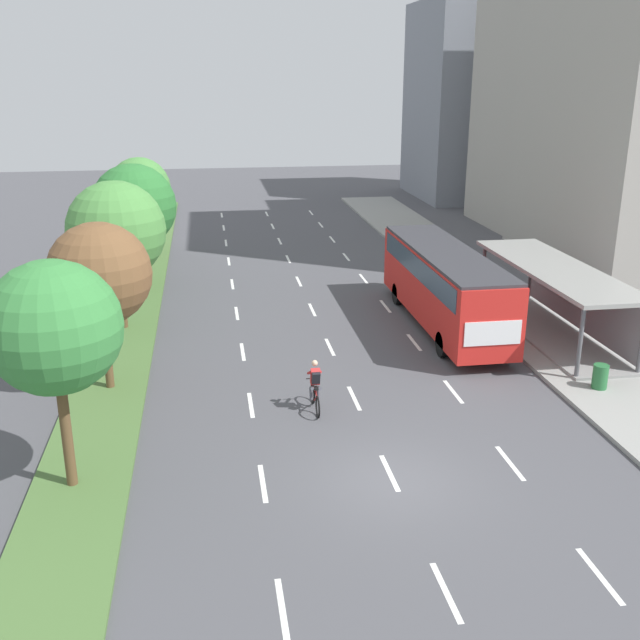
# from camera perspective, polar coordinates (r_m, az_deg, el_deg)

# --- Properties ---
(ground_plane) EXTENTS (140.00, 140.00, 0.00)m
(ground_plane) POSITION_cam_1_polar(r_m,az_deg,el_deg) (20.39, 5.72, -12.34)
(ground_plane) COLOR #4C4C51
(median_strip) EXTENTS (2.60, 52.00, 0.12)m
(median_strip) POSITION_cam_1_polar(r_m,az_deg,el_deg) (38.49, -13.98, 2.40)
(median_strip) COLOR #4C7038
(median_strip) RESTS_ON ground
(sidewalk_right) EXTENTS (4.50, 52.00, 0.15)m
(sidewalk_right) POSITION_cam_1_polar(r_m,az_deg,el_deg) (40.74, 11.42, 3.50)
(sidewalk_right) COLOR gray
(sidewalk_right) RESTS_ON ground
(lane_divider_left) EXTENTS (0.14, 46.56, 0.01)m
(lane_divider_left) POSITION_cam_1_polar(r_m,az_deg,el_deg) (36.21, -6.67, 1.73)
(lane_divider_left) COLOR white
(lane_divider_left) RESTS_ON ground
(lane_divider_center) EXTENTS (0.14, 46.56, 0.01)m
(lane_divider_center) POSITION_cam_1_polar(r_m,az_deg,el_deg) (36.49, -1.17, 1.99)
(lane_divider_center) COLOR white
(lane_divider_center) RESTS_ON ground
(lane_divider_right) EXTENTS (0.14, 46.56, 0.01)m
(lane_divider_right) POSITION_cam_1_polar(r_m,az_deg,el_deg) (37.10, 4.20, 2.22)
(lane_divider_right) COLOR white
(lane_divider_right) RESTS_ON ground
(bus_shelter) EXTENTS (2.90, 10.27, 2.86)m
(bus_shelter) POSITION_cam_1_polar(r_m,az_deg,el_deg) (31.73, 18.07, 1.99)
(bus_shelter) COLOR gray
(bus_shelter) RESTS_ON sidewalk_right
(bus) EXTENTS (2.54, 11.29, 3.37)m
(bus) POSITION_cam_1_polar(r_m,az_deg,el_deg) (31.78, 9.63, 3.06)
(bus) COLOR red
(bus) RESTS_ON ground
(cyclist) EXTENTS (0.46, 1.82, 1.71)m
(cyclist) POSITION_cam_1_polar(r_m,az_deg,el_deg) (23.84, -0.37, -5.29)
(cyclist) COLOR black
(cyclist) RESTS_ON ground
(median_tree_nearest) EXTENTS (3.41, 3.41, 6.09)m
(median_tree_nearest) POSITION_cam_1_polar(r_m,az_deg,el_deg) (19.23, -19.99, -0.61)
(median_tree_nearest) COLOR brown
(median_tree_nearest) RESTS_ON median_strip
(median_tree_second) EXTENTS (3.45, 3.45, 5.77)m
(median_tree_second) POSITION_cam_1_polar(r_m,az_deg,el_deg) (25.33, -16.76, 3.41)
(median_tree_second) COLOR brown
(median_tree_second) RESTS_ON median_strip
(median_tree_third) EXTENTS (4.07, 4.07, 6.24)m
(median_tree_third) POSITION_cam_1_polar(r_m,az_deg,el_deg) (31.48, -15.55, 6.72)
(median_tree_third) COLOR brown
(median_tree_third) RESTS_ON median_strip
(median_tree_fourth) EXTENTS (4.15, 4.15, 6.19)m
(median_tree_fourth) POSITION_cam_1_polar(r_m,az_deg,el_deg) (37.74, -14.26, 8.57)
(median_tree_fourth) COLOR brown
(median_tree_fourth) RESTS_ON median_strip
(median_tree_fifth) EXTENTS (3.53, 3.53, 5.81)m
(median_tree_fifth) POSITION_cam_1_polar(r_m,az_deg,el_deg) (44.06, -13.83, 9.89)
(median_tree_fifth) COLOR brown
(median_tree_fifth) RESTS_ON median_strip
(trash_bin) EXTENTS (0.52, 0.52, 0.85)m
(trash_bin) POSITION_cam_1_polar(r_m,az_deg,el_deg) (27.02, 20.94, -4.12)
(trash_bin) COLOR #286B38
(trash_bin) RESTS_ON sidewalk_right
(building_mid_right) EXTENTS (9.20, 9.75, 18.51)m
(building_mid_right) POSITION_cam_1_polar(r_m,az_deg,el_deg) (54.89, 18.21, 16.51)
(building_mid_right) COLOR #A39E93
(building_mid_right) RESTS_ON ground
(building_far_right) EXTENTS (9.70, 11.38, 16.21)m
(building_far_right) POSITION_cam_1_polar(r_m,az_deg,el_deg) (67.25, 11.91, 16.26)
(building_far_right) COLOR gray
(building_far_right) RESTS_ON ground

